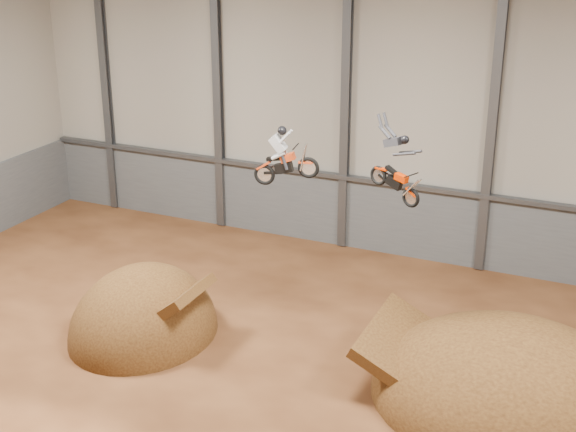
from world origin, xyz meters
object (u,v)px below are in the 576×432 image
Objects in this scene: takeoff_ramp at (145,334)px; landing_ramp at (508,402)px; fmx_rider_b at (393,160)px; fmx_rider_a at (289,152)px.

landing_ramp is at bearing 4.57° from takeoff_ramp.
takeoff_ramp is 2.30× the size of fmx_rider_b.
takeoff_ramp is at bearing -175.43° from landing_ramp.
fmx_rider_a is 4.25m from fmx_rider_b.
landing_ramp is 3.38× the size of fmx_rider_b.
takeoff_ramp is 0.68× the size of landing_ramp.
fmx_rider_b is (9.32, 1.02, 7.89)m from takeoff_ramp.
fmx_rider_a is at bearing -171.87° from fmx_rider_b.
fmx_rider_b reaches higher than landing_ramp.
fmx_rider_a is (5.22, 2.02, 7.41)m from takeoff_ramp.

